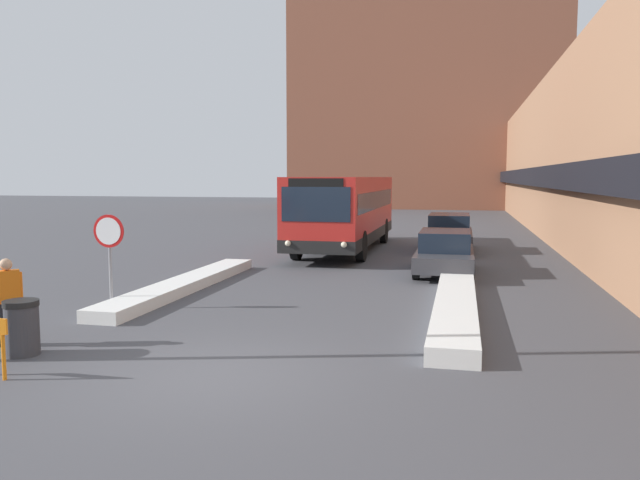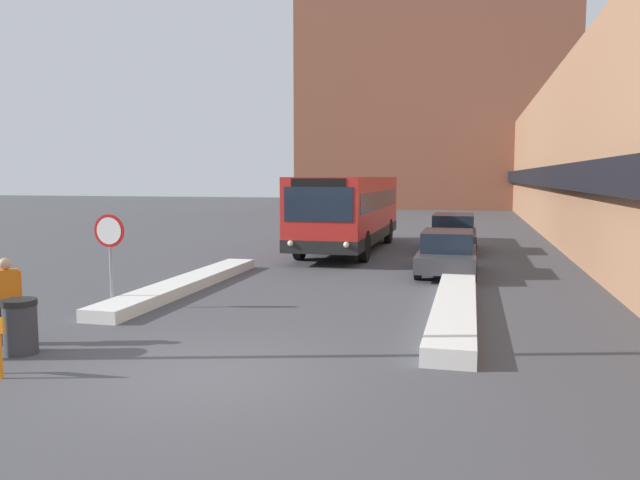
# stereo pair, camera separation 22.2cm
# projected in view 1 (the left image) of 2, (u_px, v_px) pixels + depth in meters

# --- Properties ---
(ground_plane) EXTENTS (160.00, 160.00, 0.00)m
(ground_plane) POSITION_uv_depth(u_px,v_px,m) (213.00, 375.00, 9.60)
(ground_plane) COLOR #47474C
(building_row_right) EXTENTS (5.50, 60.00, 7.94)m
(building_row_right) POSITION_uv_depth(u_px,v_px,m) (595.00, 158.00, 30.27)
(building_row_right) COLOR #996B4C
(building_row_right) RESTS_ON ground_plane
(building_backdrop_far) EXTENTS (26.00, 8.00, 19.86)m
(building_backdrop_far) POSITION_uv_depth(u_px,v_px,m) (426.00, 106.00, 60.90)
(building_backdrop_far) COLOR brown
(building_backdrop_far) RESTS_ON ground_plane
(snow_bank_left) EXTENTS (0.90, 8.41, 0.29)m
(snow_bank_left) POSITION_uv_depth(u_px,v_px,m) (185.00, 284.00, 16.89)
(snow_bank_left) COLOR silver
(snow_bank_left) RESTS_ON ground_plane
(snow_bank_right) EXTENTS (0.90, 9.75, 0.34)m
(snow_bank_right) POSITION_uv_depth(u_px,v_px,m) (456.00, 300.00, 14.59)
(snow_bank_right) COLOR silver
(snow_bank_right) RESTS_ON ground_plane
(city_bus) EXTENTS (2.69, 10.76, 3.04)m
(city_bus) POSITION_uv_depth(u_px,v_px,m) (345.00, 210.00, 25.70)
(city_bus) COLOR red
(city_bus) RESTS_ON ground_plane
(parked_car_front) EXTENTS (1.79, 4.32, 1.36)m
(parked_car_front) POSITION_uv_depth(u_px,v_px,m) (445.00, 252.00, 19.63)
(parked_car_front) COLOR #38383D
(parked_car_front) RESTS_ON ground_plane
(parked_car_back) EXTENTS (1.86, 4.80, 1.53)m
(parked_car_back) POSITION_uv_depth(u_px,v_px,m) (449.00, 233.00, 25.59)
(parked_car_back) COLOR #38383D
(parked_car_back) RESTS_ON ground_plane
(stop_sign) EXTENTS (0.76, 0.08, 2.19)m
(stop_sign) POSITION_uv_depth(u_px,v_px,m) (109.00, 241.00, 14.30)
(stop_sign) COLOR gray
(stop_sign) RESTS_ON ground_plane
(pedestrian) EXTENTS (0.45, 0.43, 1.59)m
(pedestrian) POSITION_uv_depth(u_px,v_px,m) (7.00, 293.00, 11.20)
(pedestrian) COLOR #232328
(pedestrian) RESTS_ON ground_plane
(trash_bin) EXTENTS (0.59, 0.59, 0.95)m
(trash_bin) POSITION_uv_depth(u_px,v_px,m) (22.00, 327.00, 10.65)
(trash_bin) COLOR #38383D
(trash_bin) RESTS_ON ground_plane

